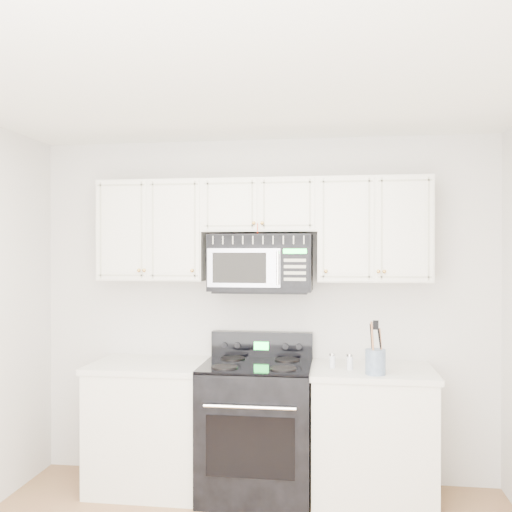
# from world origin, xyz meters

# --- Properties ---
(room) EXTENTS (3.51, 3.51, 2.61)m
(room) POSITION_xyz_m (0.00, 0.00, 1.30)
(room) COLOR brown
(room) RESTS_ON ground
(base_cabinet_left) EXTENTS (0.86, 0.65, 0.92)m
(base_cabinet_left) POSITION_xyz_m (-0.80, 1.44, 0.43)
(base_cabinet_left) COLOR beige
(base_cabinet_left) RESTS_ON ground
(base_cabinet_right) EXTENTS (0.86, 0.65, 0.92)m
(base_cabinet_right) POSITION_xyz_m (0.80, 1.44, 0.43)
(base_cabinet_right) COLOR beige
(base_cabinet_right) RESTS_ON ground
(range) EXTENTS (0.77, 0.70, 1.12)m
(range) POSITION_xyz_m (-0.01, 1.42, 0.48)
(range) COLOR black
(range) RESTS_ON ground
(upper_cabinets) EXTENTS (2.44, 0.37, 0.75)m
(upper_cabinets) POSITION_xyz_m (-0.00, 1.58, 1.93)
(upper_cabinets) COLOR beige
(upper_cabinets) RESTS_ON ground
(microwave) EXTENTS (0.75, 0.42, 0.41)m
(microwave) POSITION_xyz_m (0.00, 1.56, 1.66)
(microwave) COLOR black
(microwave) RESTS_ON ground
(utensil_crock) EXTENTS (0.13, 0.13, 0.35)m
(utensil_crock) POSITION_xyz_m (0.81, 1.24, 1.01)
(utensil_crock) COLOR gray
(utensil_crock) RESTS_ON base_cabinet_right
(shaker_salt) EXTENTS (0.04, 0.04, 0.10)m
(shaker_salt) POSITION_xyz_m (0.53, 1.42, 0.97)
(shaker_salt) COLOR silver
(shaker_salt) RESTS_ON base_cabinet_right
(shaker_pepper) EXTENTS (0.05, 0.05, 0.11)m
(shaker_pepper) POSITION_xyz_m (0.65, 1.38, 0.98)
(shaker_pepper) COLOR silver
(shaker_pepper) RESTS_ON base_cabinet_right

